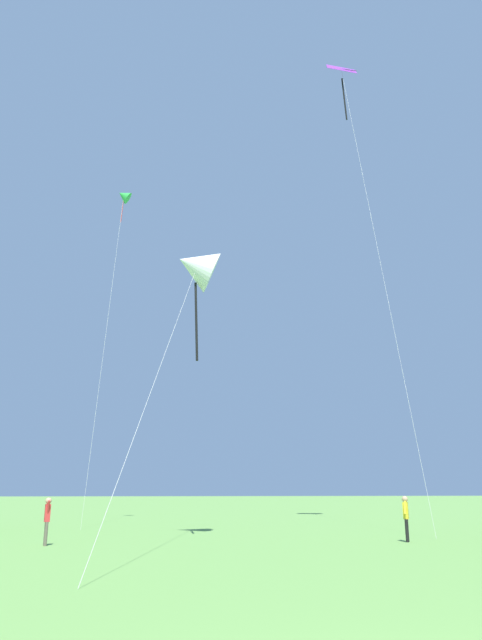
{
  "coord_description": "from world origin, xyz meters",
  "views": [
    {
      "loc": [
        -2.64,
        -4.11,
        1.74
      ],
      "look_at": [
        2.62,
        26.35,
        10.47
      ],
      "focal_mm": 34.01,
      "sensor_mm": 36.0,
      "label": 1
    }
  ],
  "objects_px": {
    "person_far_back": "(47,517)",
    "kite_green_small": "(124,197)",
    "kite_purple_streamer": "(344,85)",
    "person_foreground_watcher": "(406,514)",
    "kite_white_distant": "(196,267)"
  },
  "relations": [
    {
      "from": "kite_green_small",
      "to": "kite_white_distant",
      "type": "xyz_separation_m",
      "value": [
        3.58,
        -12.58,
        -9.26
      ]
    },
    {
      "from": "kite_white_distant",
      "to": "person_foreground_watcher",
      "type": "height_order",
      "value": "kite_white_distant"
    },
    {
      "from": "kite_green_small",
      "to": "person_foreground_watcher",
      "type": "bearing_deg",
      "value": -53.0
    },
    {
      "from": "kite_purple_streamer",
      "to": "person_foreground_watcher",
      "type": "height_order",
      "value": "kite_purple_streamer"
    },
    {
      "from": "person_far_back",
      "to": "person_foreground_watcher",
      "type": "relative_size",
      "value": 0.98
    },
    {
      "from": "person_foreground_watcher",
      "to": "person_far_back",
      "type": "bearing_deg",
      "value": 177.17
    },
    {
      "from": "person_far_back",
      "to": "kite_green_small",
      "type": "bearing_deg",
      "value": 84.66
    },
    {
      "from": "kite_green_small",
      "to": "kite_white_distant",
      "type": "bearing_deg",
      "value": -74.09
    },
    {
      "from": "kite_purple_streamer",
      "to": "person_foreground_watcher",
      "type": "relative_size",
      "value": 18.77
    },
    {
      "from": "kite_white_distant",
      "to": "person_foreground_watcher",
      "type": "relative_size",
      "value": 7.62
    },
    {
      "from": "kite_purple_streamer",
      "to": "person_far_back",
      "type": "height_order",
      "value": "kite_purple_streamer"
    },
    {
      "from": "kite_purple_streamer",
      "to": "person_far_back",
      "type": "xyz_separation_m",
      "value": [
        -15.04,
        -10.12,
        -26.13
      ]
    },
    {
      "from": "kite_green_small",
      "to": "person_far_back",
      "type": "xyz_separation_m",
      "value": [
        -1.31,
        -14.07,
        -18.98
      ]
    },
    {
      "from": "kite_purple_streamer",
      "to": "person_far_back",
      "type": "bearing_deg",
      "value": -146.05
    },
    {
      "from": "person_far_back",
      "to": "kite_purple_streamer",
      "type": "bearing_deg",
      "value": 33.95
    }
  ]
}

